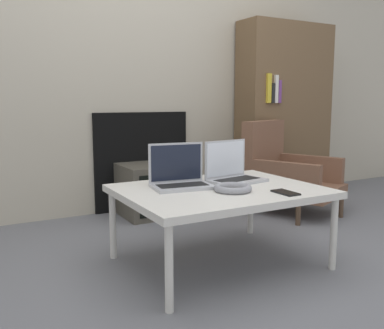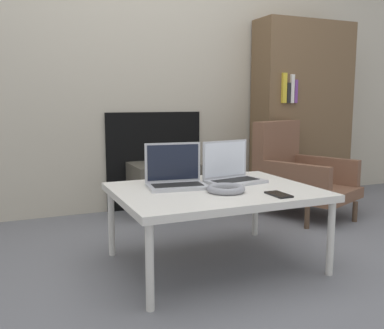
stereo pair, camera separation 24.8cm
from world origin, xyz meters
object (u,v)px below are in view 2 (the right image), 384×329
(laptop_right, at_px, (231,172))
(headphones, at_px, (226,189))
(tv, at_px, (164,189))
(armchair, at_px, (296,172))
(phone, at_px, (279,194))
(laptop_left, at_px, (176,177))

(laptop_right, relative_size, headphones, 1.75)
(tv, distance_m, armchair, 1.02)
(phone, xyz_separation_m, tv, (-0.11, 1.37, -0.22))
(laptop_left, relative_size, laptop_right, 0.98)
(laptop_left, bearing_deg, laptop_right, 7.29)
(laptop_right, bearing_deg, tv, 83.83)
(phone, relative_size, armchair, 0.18)
(headphones, xyz_separation_m, tv, (0.09, 1.20, -0.24))
(laptop_left, distance_m, headphones, 0.30)
(laptop_left, xyz_separation_m, phone, (0.38, -0.40, -0.05))
(laptop_right, distance_m, tv, 1.01)
(laptop_right, bearing_deg, armchair, 23.53)
(laptop_right, relative_size, phone, 2.37)
(phone, bearing_deg, laptop_left, 133.43)
(tv, relative_size, armchair, 0.60)
(laptop_left, bearing_deg, headphones, -44.69)
(headphones, relative_size, tv, 0.40)
(laptop_left, height_order, armchair, armchair)
(laptop_left, height_order, phone, laptop_left)
(laptop_right, bearing_deg, phone, -93.78)
(laptop_right, xyz_separation_m, headphones, (-0.16, -0.23, -0.04))
(headphones, height_order, phone, headphones)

